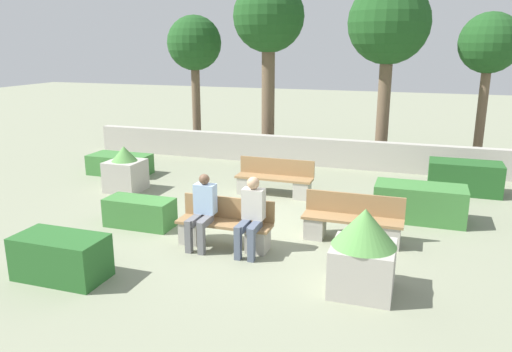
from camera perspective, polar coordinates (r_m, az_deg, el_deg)
The scene contains 18 objects.
ground_plane at distance 10.10m, azimuth -0.80°, elevation -5.65°, with size 60.00×60.00×0.00m, color gray.
perimeter_wall at distance 15.02m, azimuth 6.08°, elevation 2.81°, with size 14.18×0.30×0.83m.
bench_front at distance 9.03m, azimuth -3.58°, elevation -6.02°, with size 1.74×0.48×0.86m.
bench_left_side at distance 11.98m, azimuth 2.11°, elevation -0.65°, with size 1.85×0.49×0.86m.
bench_right_side at distance 9.39m, azimuth 10.94°, elevation -5.40°, with size 1.83×0.48×0.86m.
person_seated_man at distance 8.91m, azimuth -6.14°, elevation -3.65°, with size 0.38×0.64×1.32m.
person_seated_woman at distance 8.58m, azimuth -0.55°, elevation -4.16°, with size 0.38×0.64×1.34m.
hedge_block_near_left at distance 10.82m, azimuth 18.19°, elevation -2.92°, with size 1.81×0.83×0.74m.
hedge_block_near_right at distance 10.24m, azimuth -13.14°, elevation -4.07°, with size 1.36×0.61×0.57m.
hedge_block_mid_left at distance 8.39m, azimuth -21.39°, elevation -8.63°, with size 1.41×0.73×0.69m.
hedge_block_mid_right at distance 13.16m, azimuth 22.73°, elevation -0.15°, with size 1.69×0.82×0.77m.
hedge_block_far_left at distance 14.42m, azimuth -15.28°, elevation 1.29°, with size 1.67×0.86×0.55m.
planter_corner_left at distance 7.46m, azimuth 12.18°, elevation -8.26°, with size 0.94×0.94×1.28m.
planter_corner_right at distance 12.71m, azimuth -14.71°, elevation 0.56°, with size 0.83×0.83×1.12m.
tree_leftmost at distance 17.13m, azimuth -7.05°, elevation 14.58°, with size 1.79×1.79×4.45m.
tree_center_left at distance 16.16m, azimuth 1.45°, elevation 17.32°, with size 2.22×2.22×5.47m.
tree_center_right at distance 15.52m, azimuth 14.93°, elevation 16.27°, with size 2.38×2.38×5.31m.
tree_rightmost at distance 16.00m, azimuth 25.12°, elevation 13.31°, with size 1.71×1.71×4.41m.
Camera 1 is at (3.14, -8.91, 3.56)m, focal length 35.00 mm.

